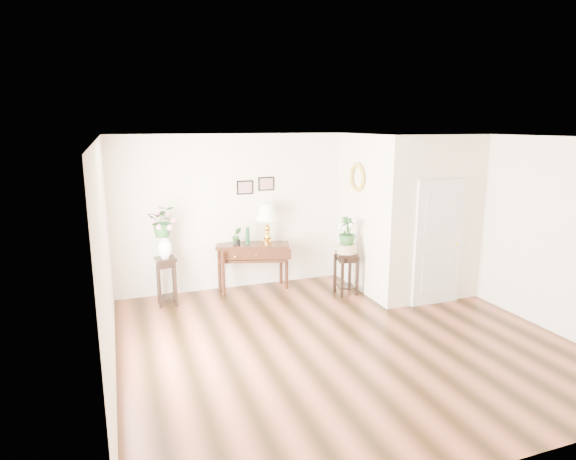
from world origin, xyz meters
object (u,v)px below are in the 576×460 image
console_table (253,267)px  plant_stand_a (167,281)px  plant_stand_b (346,273)px  table_lamp (267,224)px

console_table → plant_stand_a: size_ratio=1.59×
console_table → plant_stand_a: bearing=-154.3°
console_table → plant_stand_b: size_ratio=1.72×
console_table → table_lamp: bearing=17.3°
console_table → plant_stand_a: console_table is taller
console_table → plant_stand_a: 1.57m
plant_stand_b → console_table: bearing=153.0°
console_table → plant_stand_b: console_table is taller
plant_stand_a → plant_stand_b: plant_stand_a is taller
plant_stand_a → plant_stand_b: size_ratio=1.08×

